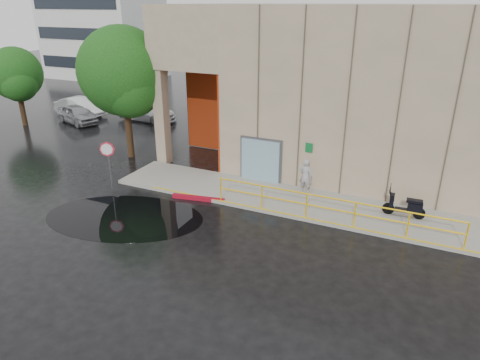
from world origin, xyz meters
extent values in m
plane|color=black|center=(0.00, 0.00, 0.00)|extent=(120.00, 120.00, 0.00)
cube|color=gray|center=(4.00, 4.50, 0.07)|extent=(20.00, 3.00, 0.15)
cube|color=gray|center=(6.00, 11.00, 4.00)|extent=(16.00, 10.00, 8.00)
cube|color=gray|center=(-4.00, 11.00, 6.50)|extent=(4.00, 10.00, 3.00)
cube|color=gray|center=(-5.60, 6.40, 2.50)|extent=(0.60, 0.60, 5.00)
cube|color=#98300E|center=(-4.00, 9.50, 2.50)|extent=(3.80, 0.15, 4.90)
cube|color=#98300E|center=(-2.05, 7.75, 2.50)|extent=(0.10, 3.50, 4.90)
cube|color=#80A3AF|center=(0.20, 5.88, 1.15)|extent=(1.90, 0.10, 2.00)
cube|color=#5A595E|center=(0.20, 5.96, 1.15)|extent=(2.10, 0.06, 2.20)
cube|color=#0D5F29|center=(2.50, 5.94, 2.10)|extent=(0.32, 0.04, 0.42)
cylinder|color=yellow|center=(4.25, 3.15, 1.15)|extent=(9.50, 0.06, 0.06)
cylinder|color=yellow|center=(4.25, 3.15, 0.70)|extent=(9.50, 0.06, 0.06)
cube|color=silver|center=(-28.00, 28.00, 7.50)|extent=(12.00, 8.00, 15.00)
imported|color=#9E9DA2|center=(2.57, 5.42, 0.95)|extent=(0.61, 0.42, 1.59)
cylinder|color=black|center=(6.24, 4.81, 0.38)|extent=(0.47, 0.11, 0.47)
cylinder|color=black|center=(7.41, 4.85, 0.38)|extent=(0.47, 0.11, 0.47)
cylinder|color=#5A595E|center=(-5.80, 2.34, 1.01)|extent=(0.06, 0.06, 2.02)
cylinder|color=red|center=(-5.80, 2.31, 1.97)|extent=(0.64, 0.36, 0.70)
cylinder|color=white|center=(-5.80, 2.29, 1.97)|extent=(0.49, 0.26, 0.55)
cube|color=maroon|center=(-1.53, 2.97, 0.09)|extent=(2.39, 0.61, 0.18)
cube|color=black|center=(-3.48, 0.30, 0.00)|extent=(7.34, 5.54, 0.01)
imported|color=#9B9DA3|center=(-15.92, 10.64, 0.65)|extent=(4.13, 2.68, 1.31)
imported|color=white|center=(-17.36, 12.43, 0.69)|extent=(4.25, 1.71, 1.37)
imported|color=silver|center=(-11.91, 13.38, 0.68)|extent=(4.78, 2.16, 1.36)
cylinder|color=black|center=(-7.88, 6.43, 1.66)|extent=(0.36, 0.36, 3.33)
sphere|color=#1F4912|center=(-7.88, 6.43, 4.73)|extent=(4.68, 4.68, 4.68)
sphere|color=#1F4912|center=(-7.29, 6.15, 4.03)|extent=(3.28, 3.28, 3.28)
cylinder|color=black|center=(-19.00, 8.70, 1.26)|extent=(0.36, 0.36, 2.52)
sphere|color=#195B1A|center=(-19.00, 8.70, 3.59)|extent=(3.56, 3.56, 3.56)
sphere|color=#195B1A|center=(-18.40, 8.33, 3.05)|extent=(2.49, 2.49, 2.49)
camera|label=1|loc=(7.29, -11.76, 8.09)|focal=32.00mm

